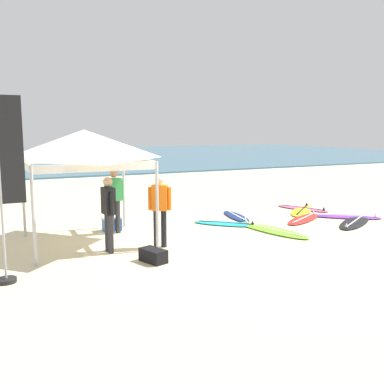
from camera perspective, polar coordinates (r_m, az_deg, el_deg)
ground_plane at (r=10.60m, az=0.26°, el=-6.76°), size 80.00×80.00×0.00m
sea at (r=43.00m, az=-19.48°, el=4.31°), size 80.00×36.00×0.10m
canopy_tent at (r=10.56m, az=-14.11°, el=6.05°), size 2.77×2.77×2.75m
surfboard_red at (r=13.63m, az=14.60°, el=-3.45°), size 2.06×1.48×0.19m
surfboard_cyan at (r=12.56m, az=4.54°, el=-4.20°), size 1.75×1.68×0.19m
surfboard_yellow at (r=14.96m, az=14.38°, el=-2.39°), size 2.02×1.84×0.19m
surfboard_lime at (r=11.97m, az=10.56°, el=-4.96°), size 1.16×2.52×0.19m
surfboard_navy at (r=13.63m, az=5.88°, el=-3.21°), size 0.82×1.90×0.19m
surfboard_purple at (r=14.35m, az=19.69°, el=-3.08°), size 2.07×1.79×0.19m
surfboard_black at (r=13.61m, az=20.76°, el=-3.74°), size 2.33×1.74×0.19m
surfboard_pink at (r=15.37m, az=14.45°, el=-2.11°), size 1.24×1.93×0.19m
person_orange at (r=10.07m, az=-4.29°, el=-1.83°), size 0.49×0.37×1.71m
person_black at (r=9.80m, az=-11.01°, el=-2.25°), size 0.26×0.55×1.71m
person_green at (r=11.54m, az=-10.26°, el=-0.62°), size 0.54×0.28×1.71m
banner_flag at (r=8.31m, az=-23.21°, el=-0.58°), size 0.60×0.36×3.40m
gear_bag_near_tent at (r=9.14m, az=-5.16°, el=-8.37°), size 0.50×0.67×0.28m
cooler_box at (r=12.00m, az=-10.57°, el=-4.13°), size 0.50×0.36×0.39m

